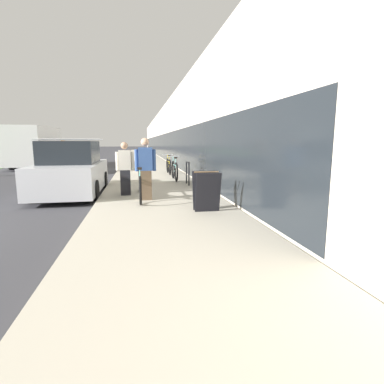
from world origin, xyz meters
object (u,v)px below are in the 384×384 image
Objects in this scene: tandem_bicycle at (140,184)px; moving_truck at (37,147)px; bike_rack_hoop at (188,171)px; parked_sedan_curbside at (72,171)px; person_rider at (146,169)px; sandwich_board_sign at (206,191)px; person_bystander at (125,169)px; cruiser_bike_middle at (169,166)px; cruiser_bike_nearest at (175,170)px.

tandem_bicycle is 0.42× the size of moving_truck.
bike_rack_hoop is (1.75, 2.30, 0.13)m from tandem_bicycle.
tandem_bicycle is at bearing -63.08° from moving_truck.
person_rider is at bearing -39.19° from parked_sedan_curbside.
person_bystander is at bearing 127.88° from sandwich_board_sign.
sandwich_board_sign is (1.87, -2.41, -0.32)m from person_bystander.
sandwich_board_sign is at bearing -89.91° from cruiser_bike_middle.
parked_sedan_curbside is at bearing 140.81° from person_rider.
person_bystander reaches higher than cruiser_bike_nearest.
tandem_bicycle is 1.74× the size of person_rider.
person_bystander reaches higher than sandwich_board_sign.
moving_truck reaches higher than sandwich_board_sign.
person_rider is at bearing -67.10° from tandem_bicycle.
moving_truck is at bearing 116.92° from tandem_bicycle.
cruiser_bike_nearest is at bearing 90.22° from sandwich_board_sign.
cruiser_bike_nearest is 5.67m from sandwich_board_sign.
parked_sedan_curbside reaches higher than bike_rack_hoop.
moving_truck is (-8.28, 10.56, 0.70)m from bike_rack_hoop.
person_bystander is 13.84m from moving_truck.
cruiser_bike_middle is (0.01, 2.45, -0.01)m from cruiser_bike_nearest.
moving_truck is (-7.98, 6.69, 0.82)m from cruiser_bike_middle.
tandem_bicycle is 0.70× the size of parked_sedan_curbside.
parked_sedan_curbside is at bearing -68.74° from moving_truck.
cruiser_bike_nearest is at bearing 102.21° from bike_rack_hoop.
cruiser_bike_middle is at bearing 90.09° from sandwich_board_sign.
cruiser_bike_middle is (1.86, 5.71, -0.38)m from person_bystander.
cruiser_bike_middle is 0.26× the size of moving_truck.
sandwich_board_sign is at bearing -89.78° from cruiser_bike_nearest.
sandwich_board_sign is 16.85m from moving_truck.
parked_sedan_curbside is 0.60× the size of moving_truck.
cruiser_bike_middle reaches higher than sandwich_board_sign.
person_bystander is (-0.41, 0.46, 0.39)m from tandem_bicycle.
parked_sedan_curbside reaches higher than tandem_bicycle.
sandwich_board_sign is at bearing -50.44° from person_rider.
person_rider is at bearing -63.19° from moving_truck.
tandem_bicycle is 0.60m from person_rider.
person_rider is at bearing -107.41° from cruiser_bike_nearest.
moving_truck is (-6.69, 13.23, 0.38)m from person_rider.
cruiser_bike_nearest is at bearing -90.22° from cruiser_bike_middle.
person_rider reaches higher than sandwich_board_sign.
moving_truck reaches higher than person_bystander.
parked_sedan_curbside is at bearing -127.01° from cruiser_bike_middle.
person_rider is at bearing -55.52° from person_bystander.
moving_truck is (-6.12, 12.40, 0.43)m from person_bystander.
moving_truck is (-7.97, 9.14, 0.81)m from cruiser_bike_nearest.
moving_truck reaches higher than cruiser_bike_nearest.
tandem_bicycle is at bearing -47.92° from person_bystander.
person_rider is 2.91m from parked_sedan_curbside.
parked_sedan_curbside reaches higher than sandwich_board_sign.
tandem_bicycle reaches higher than bike_rack_hoop.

